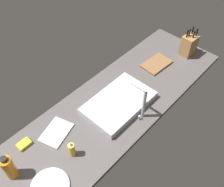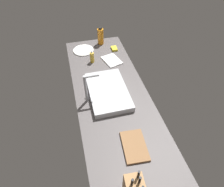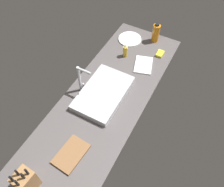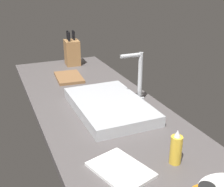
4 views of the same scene
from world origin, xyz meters
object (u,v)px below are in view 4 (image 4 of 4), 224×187
at_px(cutting_board, 69,77).
at_px(dish_towel, 120,170).
at_px(knife_block, 72,52).
at_px(faucet, 139,75).
at_px(sink_basin, 109,106).
at_px(soap_bottle, 176,149).

distance_m(cutting_board, dish_towel, 1.04).
bearing_deg(dish_towel, knife_block, 171.13).
height_order(faucet, cutting_board, faucet).
bearing_deg(sink_basin, soap_bottle, 5.76).
bearing_deg(dish_towel, sink_basin, 161.92).
distance_m(knife_block, soap_bottle, 1.37).
relative_size(knife_block, cutting_board, 1.00).
relative_size(sink_basin, dish_towel, 2.41).
distance_m(sink_basin, faucet, 0.23).
relative_size(knife_block, soap_bottle, 1.84).
relative_size(cutting_board, soap_bottle, 1.84).
bearing_deg(faucet, sink_basin, -79.10).
distance_m(sink_basin, soap_bottle, 0.51).
relative_size(soap_bottle, dish_towel, 0.63).
distance_m(faucet, cutting_board, 0.60).
xyz_separation_m(sink_basin, soap_bottle, (0.51, 0.05, 0.03)).
xyz_separation_m(soap_bottle, dish_towel, (-0.03, -0.21, -0.05)).
bearing_deg(cutting_board, soap_bottle, 5.87).
height_order(knife_block, dish_towel, knife_block).
bearing_deg(cutting_board, faucet, 24.45).
relative_size(faucet, soap_bottle, 1.99).
bearing_deg(knife_block, faucet, 12.97).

